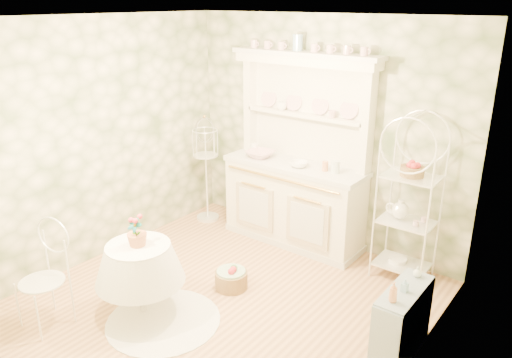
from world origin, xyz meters
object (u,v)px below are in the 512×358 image
Objects in this scene: round_table at (141,284)px; floor_basket at (231,278)px; kitchen_dresser at (295,152)px; cafe_chair at (41,279)px; birdcage_stand at (206,172)px; side_shelf at (402,321)px; bakers_rack at (408,205)px.

round_table reaches higher than floor_basket.
cafe_chair is at bearing -106.90° from kitchen_dresser.
floor_basket is at bearing -39.52° from birdcage_stand.
birdcage_stand is at bearing 161.62° from side_shelf.
side_shelf is 1.20× the size of round_table.
cafe_chair is at bearing -80.84° from birdcage_stand.
kitchen_dresser is at bearing 81.77° from round_table.
side_shelf is 0.76× the size of cafe_chair.
bakers_rack is at bearing 3.33° from birdcage_stand.
kitchen_dresser is at bearing 178.71° from bakers_rack.
bakers_rack is (1.41, -0.01, -0.31)m from kitchen_dresser.
floor_basket is (0.40, 0.84, -0.19)m from round_table.
birdcage_stand is at bearing 83.74° from cafe_chair.
floor_basket is at bearing -177.20° from side_shelf.
cafe_chair is (-0.85, -2.81, -0.67)m from kitchen_dresser.
kitchen_dresser reaches higher than round_table.
bakers_rack reaches higher than cafe_chair.
birdcage_stand is at bearing -177.40° from bakers_rack.
bakers_rack reaches higher than round_table.
round_table is at bearing -157.06° from side_shelf.
kitchen_dresser is 6.68× the size of floor_basket.
side_shelf is (1.88, -1.21, -0.83)m from kitchen_dresser.
round_table is at bearing -63.80° from birdcage_stand.
bakers_rack is 3.62m from cafe_chair.
side_shelf is at bearing 14.99° from cafe_chair.
bakers_rack reaches higher than birdcage_stand.
kitchen_dresser is 3.14× the size of side_shelf.
bakers_rack is 1.98m from floor_basket.
bakers_rack is at bearing -0.55° from kitchen_dresser.
side_shelf is at bearing 23.15° from round_table.
floor_basket is (1.37, -1.13, -0.57)m from birdcage_stand.
cafe_chair is at bearing -122.02° from floor_basket.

